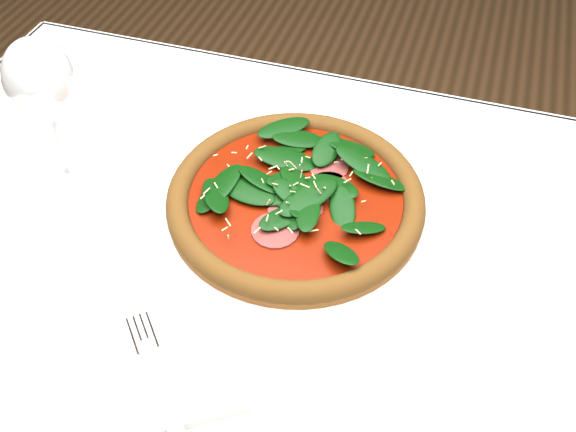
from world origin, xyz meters
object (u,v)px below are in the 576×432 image
(pizza, at_px, (296,195))
(wine_glass, at_px, (41,84))
(plate, at_px, (295,207))
(napkin, at_px, (164,397))

(pizza, xyz_separation_m, wine_glass, (-0.31, -0.02, 0.12))
(plate, relative_size, napkin, 2.32)
(plate, xyz_separation_m, wine_glass, (-0.31, -0.02, 0.14))
(pizza, bearing_deg, napkin, -99.45)
(napkin, bearing_deg, pizza, 80.55)
(pizza, bearing_deg, wine_glass, -175.64)
(pizza, relative_size, wine_glass, 1.97)
(pizza, xyz_separation_m, napkin, (-0.05, -0.29, -0.02))
(napkin, bearing_deg, plate, 80.55)
(wine_glass, bearing_deg, napkin, -45.10)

